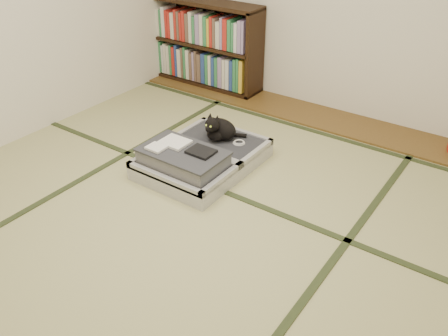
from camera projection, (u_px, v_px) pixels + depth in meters
The scene contains 9 objects.
floor at pixel (189, 218), 3.30m from camera, with size 4.50×4.50×0.00m, color tan.
wood_strip at pixel (316, 116), 4.69m from camera, with size 4.00×0.50×0.02m, color brown.
room_shell at pixel (179, 0), 2.53m from camera, with size 4.50×4.50×4.50m.
tatami_borders at pixel (229, 185), 3.64m from camera, with size 4.00×4.50×0.01m.
bookcase at pixel (203, 45), 5.21m from camera, with size 1.38×0.32×0.92m.
suitcase at pixel (199, 158), 3.79m from camera, with size 0.74×0.98×0.29m.
cat at pixel (219, 129), 3.93m from camera, with size 0.33×0.33×0.26m.
cable_coil at pixel (239, 143), 3.92m from camera, with size 0.10×0.10×0.02m.
hanger at pixel (203, 162), 3.93m from camera, with size 0.40×0.20×0.01m.
Camera 1 is at (1.71, -2.01, 2.02)m, focal length 38.00 mm.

